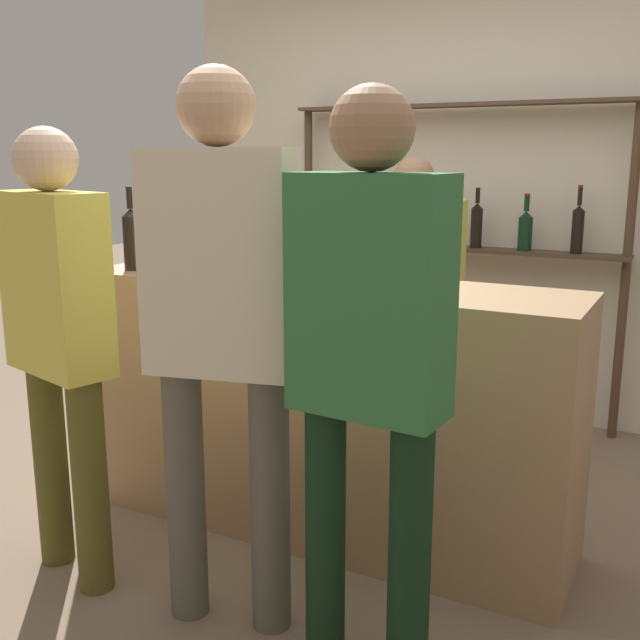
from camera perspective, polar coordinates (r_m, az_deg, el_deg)
name	(u,v)px	position (r m, az deg, el deg)	size (l,w,h in m)	color
ground_plane	(320,526)	(3.32, 0.00, -15.42)	(16.00, 16.00, 0.00)	#7A6651
bar_counter	(320,408)	(3.11, 0.00, -6.72)	(2.07, 0.53, 1.06)	#997551
back_wall	(464,181)	(4.67, 10.91, 10.38)	(3.67, 0.12, 2.80)	beige
back_shelf	(452,215)	(4.51, 10.04, 7.89)	(1.99, 0.18, 1.84)	#4C3828
counter_bottle_0	(376,254)	(2.80, 4.27, 5.01)	(0.08, 0.08, 0.33)	black
counter_bottle_1	(132,237)	(3.34, -14.14, 6.12)	(0.08, 0.08, 0.36)	black
counter_bottle_2	(195,237)	(3.34, -9.51, 6.22)	(0.08, 0.08, 0.35)	brown
wine_glass	(321,249)	(3.00, 0.05, 5.45)	(0.08, 0.08, 0.17)	silver
ice_bucket	(246,244)	(3.21, -5.64, 5.75)	(0.23, 0.23, 0.23)	#846647
cork_jar	(200,253)	(3.23, -9.16, 5.03)	(0.11, 0.11, 0.16)	silver
server_behind_counter	(411,292)	(3.74, 6.93, 2.15)	(0.51, 0.27, 1.55)	brown
customer_left	(58,325)	(2.79, -19.31, -0.38)	(0.48, 0.31, 1.65)	brown
customer_right	(369,349)	(2.08, 3.74, -2.22)	(0.45, 0.23, 1.74)	black
customer_center	(222,313)	(2.36, -7.49, 0.56)	(0.50, 0.31, 1.81)	#575347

